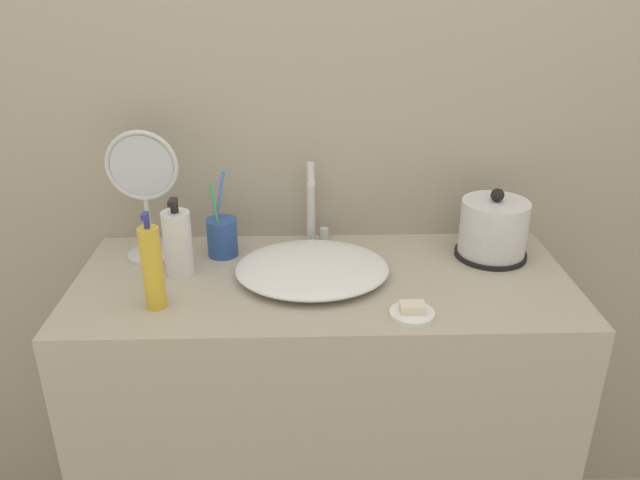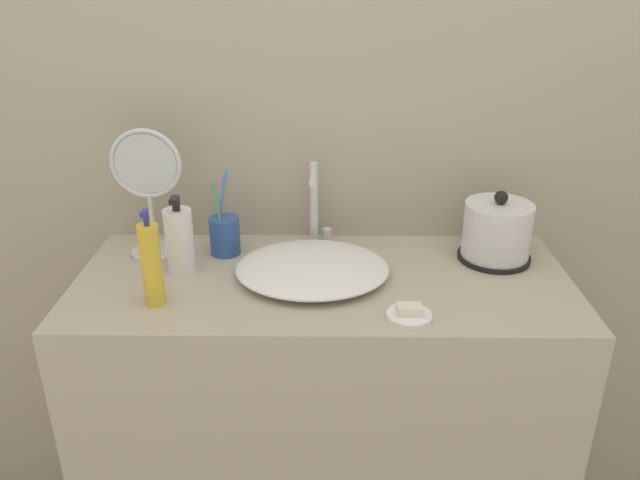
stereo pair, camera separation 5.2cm
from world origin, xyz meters
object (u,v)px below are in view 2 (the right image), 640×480
object	(u,v)px
toothbrush_cup	(225,235)
lotion_bottle	(152,264)
shampoo_bottle	(180,240)
faucet	(316,201)
vanity_mirror	(148,188)
electric_kettle	(497,234)

from	to	relation	value
toothbrush_cup	lotion_bottle	distance (m)	0.29
shampoo_bottle	faucet	bearing A→B (deg)	25.48
faucet	vanity_mirror	world-z (taller)	vanity_mirror
faucet	toothbrush_cup	world-z (taller)	faucet
electric_kettle	vanity_mirror	world-z (taller)	vanity_mirror
electric_kettle	shampoo_bottle	distance (m)	0.78
faucet	vanity_mirror	size ratio (longest dim) A/B	0.68
faucet	toothbrush_cup	size ratio (longest dim) A/B	1.02
electric_kettle	toothbrush_cup	distance (m)	0.68
faucet	toothbrush_cup	bearing A→B (deg)	-167.19
lotion_bottle	shampoo_bottle	size ratio (longest dim) A/B	1.15
vanity_mirror	faucet	bearing A→B (deg)	7.82
shampoo_bottle	vanity_mirror	world-z (taller)	vanity_mirror
electric_kettle	shampoo_bottle	world-z (taller)	shampoo_bottle
faucet	electric_kettle	xyz separation A→B (m)	(0.45, -0.08, -0.06)
vanity_mirror	shampoo_bottle	bearing A→B (deg)	-47.53
electric_kettle	toothbrush_cup	size ratio (longest dim) A/B	0.83
lotion_bottle	toothbrush_cup	bearing A→B (deg)	65.99
faucet	toothbrush_cup	xyz separation A→B (m)	(-0.23, -0.05, -0.07)
lotion_bottle	shampoo_bottle	world-z (taller)	lotion_bottle
faucet	shampoo_bottle	size ratio (longest dim) A/B	1.14
faucet	vanity_mirror	bearing A→B (deg)	-172.18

